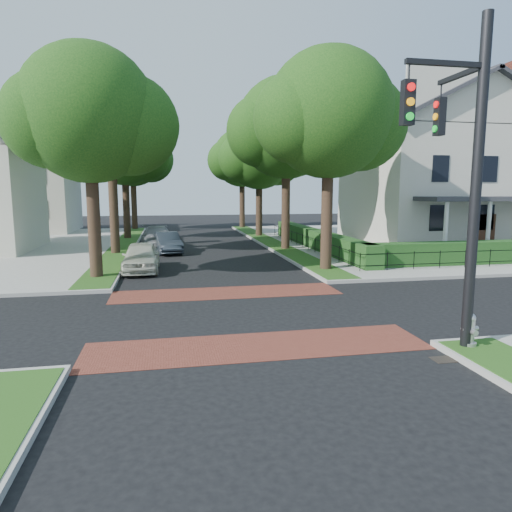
{
  "coord_description": "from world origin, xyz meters",
  "views": [
    {
      "loc": [
        -2.25,
        -14.52,
        4.09
      ],
      "look_at": [
        1.0,
        2.23,
        1.6
      ],
      "focal_mm": 32.0,
      "sensor_mm": 36.0,
      "label": 1
    }
  ],
  "objects_px": {
    "parked_car_middle": "(167,243)",
    "parked_car_rear": "(158,238)",
    "parked_car_front": "(141,257)",
    "traffic_signal": "(465,164)",
    "fire_hydrant": "(470,330)"
  },
  "relations": [
    {
      "from": "parked_car_middle",
      "to": "parked_car_front",
      "type": "bearing_deg",
      "value": -110.33
    },
    {
      "from": "traffic_signal",
      "to": "parked_car_front",
      "type": "height_order",
      "value": "traffic_signal"
    },
    {
      "from": "parked_car_front",
      "to": "fire_hydrant",
      "type": "bearing_deg",
      "value": -56.29
    },
    {
      "from": "parked_car_front",
      "to": "parked_car_middle",
      "type": "distance_m",
      "value": 6.8
    },
    {
      "from": "parked_car_front",
      "to": "fire_hydrant",
      "type": "distance_m",
      "value": 16.06
    },
    {
      "from": "parked_car_front",
      "to": "parked_car_middle",
      "type": "height_order",
      "value": "parked_car_front"
    },
    {
      "from": "traffic_signal",
      "to": "parked_car_rear",
      "type": "height_order",
      "value": "traffic_signal"
    },
    {
      "from": "traffic_signal",
      "to": "parked_car_middle",
      "type": "bearing_deg",
      "value": 109.84
    },
    {
      "from": "traffic_signal",
      "to": "parked_car_middle",
      "type": "relative_size",
      "value": 1.97
    },
    {
      "from": "parked_car_middle",
      "to": "parked_car_rear",
      "type": "relative_size",
      "value": 0.78
    },
    {
      "from": "traffic_signal",
      "to": "parked_car_rear",
      "type": "bearing_deg",
      "value": 109.54
    },
    {
      "from": "parked_car_front",
      "to": "parked_car_rear",
      "type": "bearing_deg",
      "value": 86.32
    },
    {
      "from": "parked_car_middle",
      "to": "parked_car_rear",
      "type": "distance_m",
      "value": 2.28
    },
    {
      "from": "parked_car_front",
      "to": "parked_car_middle",
      "type": "relative_size",
      "value": 1.07
    },
    {
      "from": "parked_car_middle",
      "to": "fire_hydrant",
      "type": "xyz_separation_m",
      "value": [
        7.5,
        -20.11,
        -0.1
      ]
    }
  ]
}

